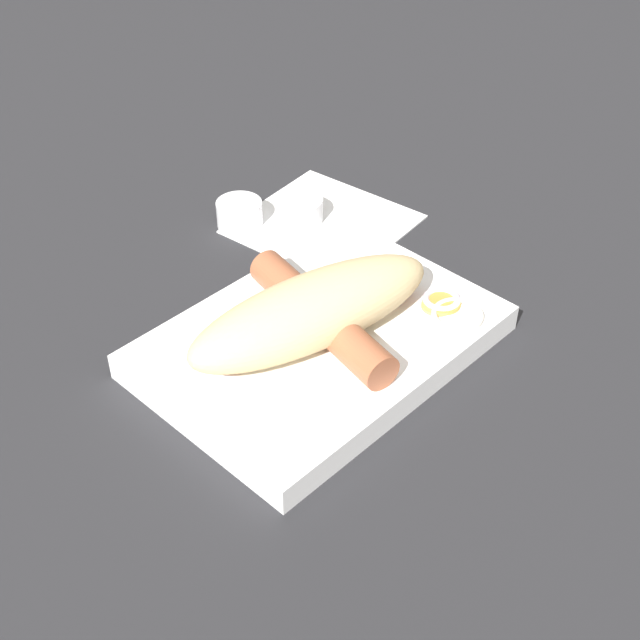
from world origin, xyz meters
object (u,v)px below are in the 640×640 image
(sausage, at_px, (315,314))
(condiment_cup_near, at_px, (300,211))
(food_tray, at_px, (320,342))
(condiment_cup_far, at_px, (240,215))
(bread_roll, at_px, (308,308))

(sausage, distance_m, condiment_cup_near, 0.18)
(condiment_cup_near, bearing_deg, food_tray, 49.66)
(condiment_cup_near, xyz_separation_m, condiment_cup_far, (0.04, -0.04, 0.00))
(condiment_cup_near, distance_m, condiment_cup_far, 0.05)
(food_tray, height_order, sausage, sausage)
(sausage, relative_size, condiment_cup_near, 4.27)
(sausage, xyz_separation_m, condiment_cup_near, (-0.12, -0.13, -0.02))
(food_tray, bearing_deg, sausage, -72.53)
(bread_roll, height_order, sausage, bread_roll)
(condiment_cup_near, bearing_deg, condiment_cup_far, -40.34)
(sausage, distance_m, condiment_cup_far, 0.19)
(sausage, height_order, condiment_cup_far, sausage)
(bread_roll, height_order, condiment_cup_near, bread_roll)
(bread_roll, distance_m, condiment_cup_far, 0.19)
(sausage, bearing_deg, bread_roll, -2.07)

